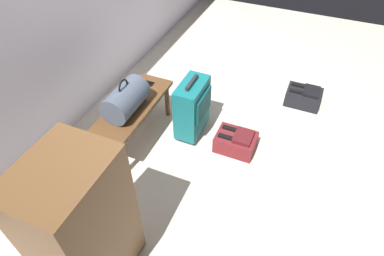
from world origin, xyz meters
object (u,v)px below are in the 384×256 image
(suitcase_upright_teal, at_px, (192,107))
(backpack_dark, at_px, (304,97))
(bench, at_px, (133,111))
(duffel_bag_slate, at_px, (126,99))
(side_cabinet, at_px, (83,227))
(backpack_maroon, at_px, (236,142))
(cell_phone, at_px, (147,83))

(suitcase_upright_teal, height_order, backpack_dark, suitcase_upright_teal)
(bench, distance_m, suitcase_upright_teal, 0.57)
(duffel_bag_slate, distance_m, side_cabinet, 1.24)
(side_cabinet, bearing_deg, suitcase_upright_teal, -2.58)
(backpack_maroon, bearing_deg, duffel_bag_slate, 108.72)
(bench, distance_m, cell_phone, 0.37)
(cell_phone, relative_size, backpack_dark, 0.38)
(cell_phone, xyz_separation_m, side_cabinet, (-1.61, -0.46, 0.12))
(backpack_dark, xyz_separation_m, side_cabinet, (-2.47, 1.04, 0.46))
(duffel_bag_slate, relative_size, suitcase_upright_teal, 0.69)
(bench, height_order, backpack_dark, bench)
(suitcase_upright_teal, xyz_separation_m, backpack_maroon, (-0.05, -0.48, -0.24))
(cell_phone, height_order, suitcase_upright_teal, suitcase_upright_teal)
(bench, bearing_deg, backpack_dark, -50.10)
(backpack_dark, height_order, side_cabinet, side_cabinet)
(duffel_bag_slate, height_order, suitcase_upright_teal, duffel_bag_slate)
(bench, relative_size, duffel_bag_slate, 2.27)
(bench, relative_size, cell_phone, 6.94)
(backpack_dark, relative_size, side_cabinet, 0.35)
(bench, bearing_deg, suitcase_upright_teal, -58.85)
(bench, xyz_separation_m, backpack_maroon, (0.24, -0.96, -0.26))
(cell_phone, xyz_separation_m, backpack_dark, (0.86, -1.50, -0.33))
(backpack_maroon, bearing_deg, bench, 104.22)
(backpack_dark, distance_m, backpack_maroon, 1.09)
(backpack_dark, bearing_deg, bench, 129.90)
(bench, xyz_separation_m, suitcase_upright_teal, (0.29, -0.48, -0.03))
(duffel_bag_slate, bearing_deg, cell_phone, 5.75)
(suitcase_upright_teal, bearing_deg, backpack_dark, -46.42)
(duffel_bag_slate, bearing_deg, side_cabinet, -160.44)
(bench, height_order, cell_phone, cell_phone)
(duffel_bag_slate, height_order, backpack_maroon, duffel_bag_slate)
(cell_phone, relative_size, suitcase_upright_teal, 0.22)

